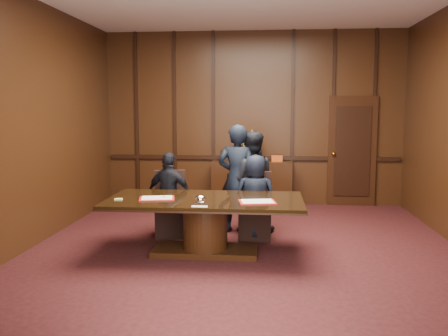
% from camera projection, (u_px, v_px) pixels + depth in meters
% --- Properties ---
extents(room, '(7.00, 7.04, 3.50)m').
position_uv_depth(room, '(249.00, 126.00, 6.31)').
color(room, black).
rests_on(room, ground).
extents(sideboard, '(1.60, 0.45, 1.54)m').
position_uv_depth(sideboard, '(252.00, 182.00, 9.55)').
color(sideboard, black).
rests_on(sideboard, ground).
extents(conference_table, '(2.62, 1.32, 0.76)m').
position_uv_depth(conference_table, '(205.00, 217.00, 6.36)').
color(conference_table, black).
rests_on(conference_table, ground).
extents(folder_left, '(0.52, 0.42, 0.02)m').
position_uv_depth(folder_left, '(157.00, 198.00, 6.29)').
color(folder_left, red).
rests_on(folder_left, conference_table).
extents(folder_right, '(0.51, 0.40, 0.02)m').
position_uv_depth(folder_right, '(257.00, 202.00, 6.06)').
color(folder_right, red).
rests_on(folder_right, conference_table).
extents(inkstand, '(0.20, 0.14, 0.12)m').
position_uv_depth(inkstand, '(200.00, 201.00, 5.88)').
color(inkstand, white).
rests_on(inkstand, conference_table).
extents(notepad, '(0.11, 0.08, 0.01)m').
position_uv_depth(notepad, '(118.00, 199.00, 6.24)').
color(notepad, '#E2E16E').
rests_on(notepad, conference_table).
extents(chair_left, '(0.57, 0.57, 0.99)m').
position_uv_depth(chair_left, '(171.00, 217.00, 7.31)').
color(chair_left, black).
rests_on(chair_left, ground).
extents(chair_right, '(0.49, 0.49, 0.99)m').
position_uv_depth(chair_right, '(255.00, 218.00, 7.19)').
color(chair_right, black).
rests_on(chair_right, ground).
extents(signatory_left, '(0.82, 0.49, 1.30)m').
position_uv_depth(signatory_left, '(170.00, 195.00, 7.19)').
color(signatory_left, black).
rests_on(signatory_left, ground).
extents(signatory_right, '(0.63, 0.42, 1.28)m').
position_uv_depth(signatory_right, '(255.00, 197.00, 7.07)').
color(signatory_right, black).
rests_on(signatory_right, ground).
extents(witness_left, '(0.68, 0.50, 1.71)m').
position_uv_depth(witness_left, '(237.00, 179.00, 7.44)').
color(witness_left, black).
rests_on(witness_left, ground).
extents(witness_right, '(0.81, 0.65, 1.60)m').
position_uv_depth(witness_right, '(251.00, 182.00, 7.50)').
color(witness_right, black).
rests_on(witness_right, ground).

